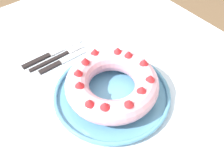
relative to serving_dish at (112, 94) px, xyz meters
The scene contains 7 objects.
dining_table 0.11m from the serving_dish, 75.63° to the right, with size 1.30×1.09×0.77m.
serving_dish is the anchor object (origin of this frame).
bundt_cake 0.05m from the serving_dish, 43.82° to the right, with size 0.26×0.26×0.08m.
fork 0.24m from the serving_dish, behind, with size 0.02×0.20×0.01m.
serving_knife 0.27m from the serving_dish, 167.47° to the right, with size 0.02×0.22×0.01m.
cake_knife 0.22m from the serving_dish, 166.92° to the right, with size 0.02×0.17×0.01m.
napkin 0.28m from the serving_dish, ahead, with size 0.13×0.09×0.00m, color #B2D1B7.
Camera 1 is at (0.36, -0.26, 1.38)m, focal length 42.00 mm.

